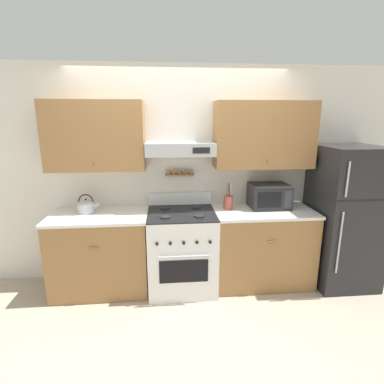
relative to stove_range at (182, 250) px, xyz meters
The scene contains 9 objects.
ground_plane 0.55m from the stove_range, 90.00° to the right, with size 16.00×16.00×0.00m, color #B2A38E.
wall_back 1.03m from the stove_range, 86.83° to the left, with size 5.20×0.46×2.55m.
counter_left 0.92m from the stove_range, behind, with size 1.08×0.66×0.91m.
counter_right 0.96m from the stove_range, ahead, with size 1.16×0.66×0.91m.
stove_range is the anchor object (origin of this frame).
refrigerator 1.95m from the stove_range, ahead, with size 0.69×0.76×1.65m.
tea_kettle 1.19m from the stove_range, behind, with size 0.25×0.19×0.22m.
microwave 1.21m from the stove_range, ahead, with size 0.45×0.36×0.28m.
utensil_crock 0.78m from the stove_range, 12.19° to the left, with size 0.11×0.11×0.31m.
Camera 1 is at (-0.17, -2.90, 1.96)m, focal length 28.00 mm.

